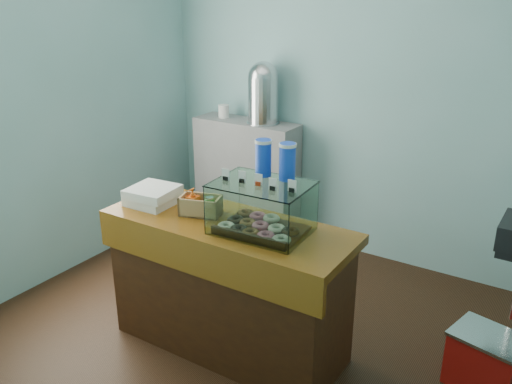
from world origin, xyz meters
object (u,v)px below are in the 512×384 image
Objects in this scene: counter at (228,285)px; display_case at (264,203)px; coffee_urn at (263,91)px; red_cooler at (486,361)px.

counter is 2.79× the size of display_case.
red_cooler is at bearing -25.93° from coffee_urn.
display_case is at bearing 7.63° from counter.
counter is 1.61m from red_cooler.
coffee_urn reaches higher than red_cooler.
counter is at bearing -148.45° from red_cooler.
display_case is (0.24, 0.03, 0.61)m from counter.
red_cooler is at bearing 16.56° from display_case.
display_case is 1.61m from red_cooler.
red_cooler is at bearing 18.05° from counter.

